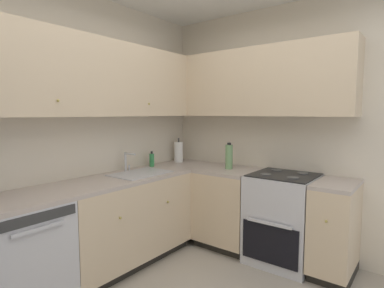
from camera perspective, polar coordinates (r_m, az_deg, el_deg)
wall_back at (r=3.10m, az=-22.41°, el=1.92°), size 3.50×0.05×2.64m
wall_right at (r=3.43m, az=20.66°, el=2.30°), size 0.05×3.43×2.64m
dishwasher at (r=2.76m, az=-29.06°, el=-17.92°), size 0.60×0.63×0.85m
lower_cabinets_back at (r=3.25m, az=-12.35°, el=-13.69°), size 1.38×0.62×0.85m
countertop_back at (r=3.13m, az=-12.52°, el=-6.15°), size 2.58×0.60×0.03m
lower_cabinets_right at (r=3.42m, az=12.62°, el=-12.71°), size 0.62×1.60×0.85m
countertop_right at (r=3.31m, az=12.77°, el=-5.52°), size 0.60×1.60×0.03m
oven_range at (r=3.35m, az=16.39°, el=-12.84°), size 0.68×0.62×1.03m
upper_cabinets_back at (r=3.10m, az=-16.92°, el=11.47°), size 2.26×0.34×0.71m
upper_cabinets_right at (r=3.49m, az=10.55°, el=10.93°), size 0.32×2.15×0.71m
sink at (r=3.24m, az=-9.44°, el=-6.09°), size 0.59×0.40×0.10m
faucet at (r=3.37m, az=-11.83°, el=-2.89°), size 0.07×0.16×0.20m
soap_bottle at (r=3.63m, az=-7.41°, el=-2.91°), size 0.06×0.06×0.18m
paper_towel_roll at (r=3.95m, az=-2.48°, el=-1.46°), size 0.11×0.11×0.31m
oil_bottle at (r=3.47m, az=6.82°, el=-2.31°), size 0.08×0.08×0.29m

